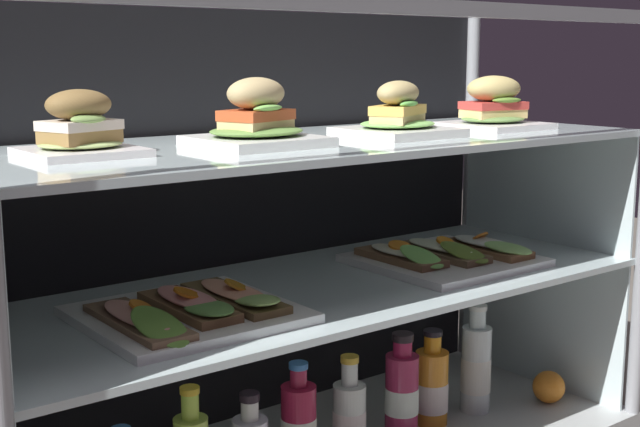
% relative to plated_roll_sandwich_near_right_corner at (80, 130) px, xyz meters
% --- Properties ---
extents(case_frame, '(1.42, 0.55, 0.92)m').
position_rel_plated_roll_sandwich_near_right_corner_xyz_m(case_frame, '(0.46, 0.14, -0.21)').
color(case_frame, gray).
rests_on(case_frame, ground).
extents(riser_lower_tier, '(1.36, 0.48, 0.34)m').
position_rel_plated_roll_sandwich_near_right_corner_xyz_m(riser_lower_tier, '(0.46, -0.02, -0.51)').
color(riser_lower_tier, silver).
rests_on(riser_lower_tier, case_base_deck).
extents(shelf_lower_glass, '(1.37, 0.50, 0.01)m').
position_rel_plated_roll_sandwich_near_right_corner_xyz_m(shelf_lower_glass, '(0.46, -0.02, -0.33)').
color(shelf_lower_glass, silver).
rests_on(shelf_lower_glass, riser_lower_tier).
extents(riser_upper_tier, '(1.36, 0.48, 0.27)m').
position_rel_plated_roll_sandwich_near_right_corner_xyz_m(riser_upper_tier, '(0.46, -0.02, -0.19)').
color(riser_upper_tier, silver).
rests_on(riser_upper_tier, shelf_lower_glass).
extents(shelf_upper_glass, '(1.37, 0.50, 0.01)m').
position_rel_plated_roll_sandwich_near_right_corner_xyz_m(shelf_upper_glass, '(0.46, -0.02, -0.05)').
color(shelf_upper_glass, silver).
rests_on(shelf_upper_glass, riser_upper_tier).
extents(plated_roll_sandwich_near_right_corner, '(0.17, 0.17, 0.10)m').
position_rel_plated_roll_sandwich_near_right_corner_xyz_m(plated_roll_sandwich_near_right_corner, '(0.00, 0.00, 0.00)').
color(plated_roll_sandwich_near_right_corner, white).
rests_on(plated_roll_sandwich_near_right_corner, shelf_upper_glass).
extents(plated_roll_sandwich_far_right, '(0.20, 0.20, 0.12)m').
position_rel_plated_roll_sandwich_near_right_corner_xyz_m(plated_roll_sandwich_far_right, '(0.30, -0.04, 0.00)').
color(plated_roll_sandwich_far_right, white).
rests_on(plated_roll_sandwich_far_right, shelf_upper_glass).
extents(plated_roll_sandwich_near_left_corner, '(0.20, 0.20, 0.11)m').
position_rel_plated_roll_sandwich_near_right_corner_xyz_m(plated_roll_sandwich_near_left_corner, '(0.62, -0.06, -0.00)').
color(plated_roll_sandwich_near_left_corner, white).
rests_on(plated_roll_sandwich_near_left_corner, shelf_upper_glass).
extents(plated_roll_sandwich_right_of_center, '(0.20, 0.20, 0.11)m').
position_rel_plated_roll_sandwich_near_right_corner_xyz_m(plated_roll_sandwich_right_of_center, '(0.91, -0.05, 0.00)').
color(plated_roll_sandwich_right_of_center, white).
rests_on(plated_roll_sandwich_right_of_center, shelf_upper_glass).
extents(open_sandwich_tray_center, '(0.34, 0.33, 0.06)m').
position_rel_plated_roll_sandwich_near_right_corner_xyz_m(open_sandwich_tray_center, '(0.15, -0.07, -0.30)').
color(open_sandwich_tray_center, white).
rests_on(open_sandwich_tray_center, shelf_lower_glass).
extents(open_sandwich_tray_mid_left, '(0.34, 0.32, 0.06)m').
position_rel_plated_roll_sandwich_near_right_corner_xyz_m(open_sandwich_tray_mid_left, '(0.78, -0.05, -0.30)').
color(open_sandwich_tray_mid_left, white).
rests_on(open_sandwich_tray_mid_left, shelf_lower_glass).
extents(juice_bottle_back_left, '(0.07, 0.07, 0.21)m').
position_rel_plated_roll_sandwich_near_right_corner_xyz_m(juice_bottle_back_left, '(0.51, -0.05, -0.60)').
color(juice_bottle_back_left, white).
rests_on(juice_bottle_back_left, case_base_deck).
extents(juice_bottle_back_center, '(0.07, 0.07, 0.23)m').
position_rel_plated_roll_sandwich_near_right_corner_xyz_m(juice_bottle_back_center, '(0.64, -0.06, -0.58)').
color(juice_bottle_back_center, '#9C264C').
rests_on(juice_bottle_back_center, case_base_deck).
extents(juice_bottle_front_middle, '(0.07, 0.07, 0.21)m').
position_rel_plated_roll_sandwich_near_right_corner_xyz_m(juice_bottle_front_middle, '(0.75, -0.04, -0.60)').
color(juice_bottle_front_middle, orange).
rests_on(juice_bottle_front_middle, case_base_deck).
extents(juice_bottle_back_right, '(0.07, 0.07, 0.25)m').
position_rel_plated_roll_sandwich_near_right_corner_xyz_m(juice_bottle_back_right, '(0.88, -0.05, -0.58)').
color(juice_bottle_back_right, silver).
rests_on(juice_bottle_back_right, case_base_deck).
extents(orange_fruit_beside_bottles, '(0.07, 0.07, 0.07)m').
position_rel_plated_roll_sandwich_near_right_corner_xyz_m(orange_fruit_beside_bottles, '(1.05, -0.13, -0.64)').
color(orange_fruit_beside_bottles, orange).
rests_on(orange_fruit_beside_bottles, case_base_deck).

